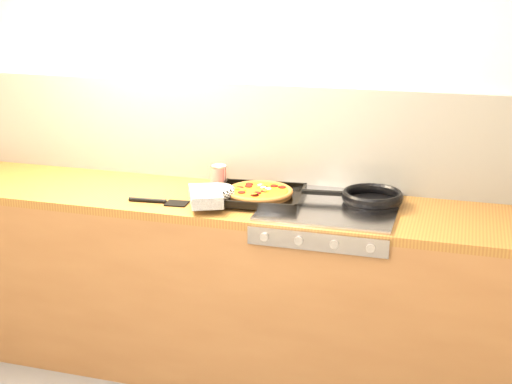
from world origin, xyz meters
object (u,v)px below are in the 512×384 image
(juice_glass, at_px, (219,176))
(tomato_can, at_px, (218,177))
(frying_pan, at_px, (371,197))
(pizza_on_tray, at_px, (245,193))

(juice_glass, bearing_deg, tomato_can, -135.21)
(frying_pan, distance_m, juice_glass, 0.76)
(frying_pan, bearing_deg, tomato_can, 174.85)
(pizza_on_tray, relative_size, juice_glass, 4.68)
(tomato_can, relative_size, juice_glass, 1.00)
(pizza_on_tray, relative_size, tomato_can, 4.69)
(pizza_on_tray, bearing_deg, juice_glass, 135.55)
(frying_pan, distance_m, tomato_can, 0.77)
(juice_glass, bearing_deg, pizza_on_tray, -44.45)
(pizza_on_tray, height_order, tomato_can, tomato_can)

